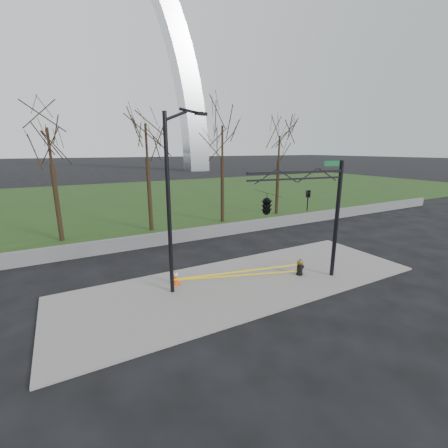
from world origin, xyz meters
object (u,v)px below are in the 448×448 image
traffic_signal_mast (282,203)px  fire_hydrant (300,267)px  street_light (172,192)px  traffic_cone (176,277)px

traffic_signal_mast → fire_hydrant: bearing=20.5°
fire_hydrant → street_light: size_ratio=0.11×
fire_hydrant → street_light: (-6.30, 1.42, 4.19)m
fire_hydrant → traffic_signal_mast: traffic_signal_mast is taller
fire_hydrant → traffic_cone: bearing=145.3°
street_light → traffic_signal_mast: bearing=-40.5°
traffic_cone → fire_hydrant: bearing=-18.2°
traffic_signal_mast → street_light: bearing=166.0°
fire_hydrant → traffic_cone: size_ratio=1.19×
traffic_cone → traffic_signal_mast: size_ratio=0.12×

